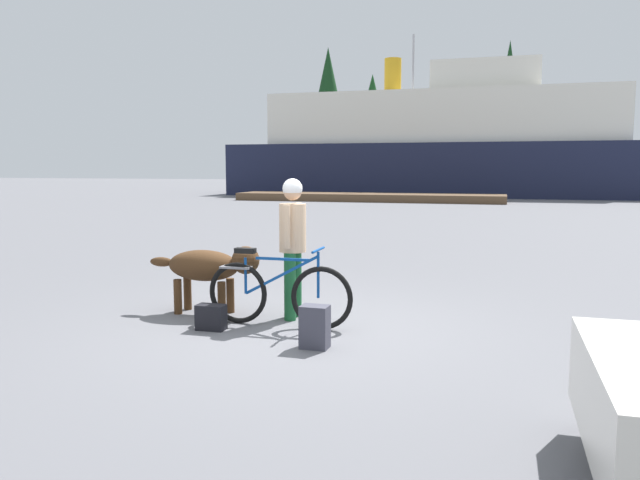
% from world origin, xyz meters
% --- Properties ---
extents(ground_plane, '(160.00, 160.00, 0.00)m').
position_xyz_m(ground_plane, '(0.00, 0.00, 0.00)').
color(ground_plane, slate).
extents(bicycle, '(1.73, 0.44, 0.91)m').
position_xyz_m(bicycle, '(-0.24, 0.06, 0.39)').
color(bicycle, black).
rests_on(bicycle, ground_plane).
extents(person_cyclist, '(0.32, 0.53, 1.68)m').
position_xyz_m(person_cyclist, '(-0.20, 0.47, 1.01)').
color(person_cyclist, '#19592D').
rests_on(person_cyclist, ground_plane).
extents(dog, '(1.48, 0.45, 0.86)m').
position_xyz_m(dog, '(-1.26, 0.40, 0.59)').
color(dog, '#472D19').
rests_on(dog, ground_plane).
extents(backpack, '(0.28, 0.21, 0.43)m').
position_xyz_m(backpack, '(0.41, -0.64, 0.22)').
color(backpack, '#3F3F4C').
rests_on(backpack, ground_plane).
extents(handbag_pannier, '(0.32, 0.19, 0.28)m').
position_xyz_m(handbag_pannier, '(-0.91, -0.30, 0.14)').
color(handbag_pannier, black).
rests_on(handbag_pannier, ground_plane).
extents(dock_pier, '(14.29, 2.85, 0.40)m').
position_xyz_m(dock_pier, '(-4.70, 26.26, 0.20)').
color(dock_pier, brown).
rests_on(dock_pier, ground_plane).
extents(ferry_boat, '(26.73, 8.16, 8.86)m').
position_xyz_m(ferry_boat, '(-1.58, 34.62, 3.13)').
color(ferry_boat, '#191E38').
rests_on(ferry_boat, ground_plane).
extents(sailboat_moored, '(7.28, 2.04, 9.75)m').
position_xyz_m(sailboat_moored, '(-3.21, 31.89, 0.52)').
color(sailboat_moored, navy).
rests_on(sailboat_moored, ground_plane).
extents(pine_tree_far_left, '(4.23, 4.23, 12.84)m').
position_xyz_m(pine_tree_far_left, '(-13.63, 50.09, 7.92)').
color(pine_tree_far_left, '#4C331E').
rests_on(pine_tree_far_left, ground_plane).
extents(pine_tree_center, '(3.13, 3.13, 12.39)m').
position_xyz_m(pine_tree_center, '(2.49, 49.14, 7.56)').
color(pine_tree_center, '#4C331E').
rests_on(pine_tree_center, ground_plane).
extents(pine_tree_mid_back, '(4.07, 4.07, 10.73)m').
position_xyz_m(pine_tree_mid_back, '(-10.11, 53.44, 6.77)').
color(pine_tree_mid_back, '#4C331E').
rests_on(pine_tree_mid_back, ground_plane).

